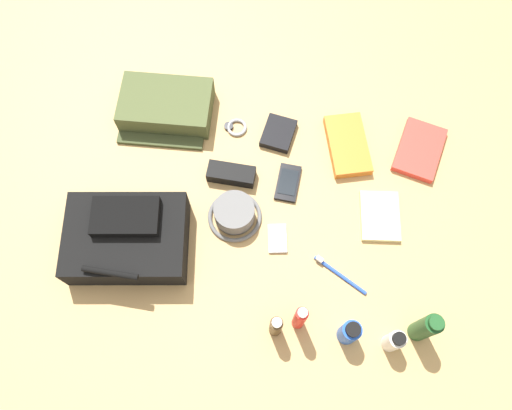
# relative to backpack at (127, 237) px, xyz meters

# --- Properties ---
(ground_plane) EXTENTS (2.64, 2.02, 0.02)m
(ground_plane) POSITION_rel_backpack_xyz_m (-0.33, -0.16, -0.07)
(ground_plane) COLOR tan
(ground_plane) RESTS_ON ground
(backpack) EXTENTS (0.36, 0.29, 0.13)m
(backpack) POSITION_rel_backpack_xyz_m (0.00, 0.00, 0.00)
(backpack) COLOR black
(backpack) RESTS_ON ground_plane
(toiletry_pouch) EXTENTS (0.29, 0.23, 0.08)m
(toiletry_pouch) POSITION_rel_backpack_xyz_m (-0.00, -0.43, -0.02)
(toiletry_pouch) COLOR #47512D
(toiletry_pouch) RESTS_ON ground_plane
(bucket_hat) EXTENTS (0.16, 0.16, 0.07)m
(bucket_hat) POSITION_rel_backpack_xyz_m (-0.27, -0.13, -0.03)
(bucket_hat) COLOR slate
(bucket_hat) RESTS_ON ground_plane
(shampoo_bottle) EXTENTS (0.05, 0.05, 0.17)m
(shampoo_bottle) POSITION_rel_backpack_xyz_m (-0.81, 0.11, 0.03)
(shampoo_bottle) COLOR #19471E
(shampoo_bottle) RESTS_ON ground_plane
(toothpaste_tube) EXTENTS (0.04, 0.04, 0.11)m
(toothpaste_tube) POSITION_rel_backpack_xyz_m (-0.74, 0.15, -0.00)
(toothpaste_tube) COLOR white
(toothpaste_tube) RESTS_ON ground_plane
(deodorant_spray) EXTENTS (0.05, 0.05, 0.11)m
(deodorant_spray) POSITION_rel_backpack_xyz_m (-0.63, 0.15, -0.00)
(deodorant_spray) COLOR blue
(deodorant_spray) RESTS_ON ground_plane
(sunscreen_spray) EXTENTS (0.03, 0.03, 0.17)m
(sunscreen_spray) POSITION_rel_backpack_xyz_m (-0.49, 0.14, 0.02)
(sunscreen_spray) COLOR red
(sunscreen_spray) RESTS_ON ground_plane
(cologne_bottle) EXTENTS (0.03, 0.03, 0.13)m
(cologne_bottle) POSITION_rel_backpack_xyz_m (-0.44, 0.17, 0.01)
(cologne_bottle) COLOR #473319
(cologne_bottle) RESTS_ON ground_plane
(paperback_novel) EXTENTS (0.16, 0.21, 0.02)m
(paperback_novel) POSITION_rel_backpack_xyz_m (-0.79, -0.43, -0.05)
(paperback_novel) COLOR red
(paperback_novel) RESTS_ON ground_plane
(travel_guidebook) EXTENTS (0.17, 0.23, 0.03)m
(travel_guidebook) POSITION_rel_backpack_xyz_m (-0.57, -0.41, -0.04)
(travel_guidebook) COLOR orange
(travel_guidebook) RESTS_ON ground_plane
(cell_phone) EXTENTS (0.07, 0.12, 0.01)m
(cell_phone) POSITION_rel_backpack_xyz_m (-0.41, -0.26, -0.05)
(cell_phone) COLOR black
(cell_phone) RESTS_ON ground_plane
(media_player) EXTENTS (0.07, 0.09, 0.01)m
(media_player) POSITION_rel_backpack_xyz_m (-0.41, -0.08, -0.05)
(media_player) COLOR #B7B7BC
(media_player) RESTS_ON ground_plane
(wristwatch) EXTENTS (0.07, 0.06, 0.01)m
(wristwatch) POSITION_rel_backpack_xyz_m (-0.22, -0.42, -0.05)
(wristwatch) COLOR #99999E
(wristwatch) RESTS_ON ground_plane
(toothbrush) EXTENTS (0.15, 0.09, 0.02)m
(toothbrush) POSITION_rel_backpack_xyz_m (-0.58, -0.01, -0.05)
(toothbrush) COLOR blue
(toothbrush) RESTS_ON ground_plane
(wallet) EXTENTS (0.10, 0.12, 0.02)m
(wallet) POSITION_rel_backpack_xyz_m (-0.36, -0.41, -0.04)
(wallet) COLOR black
(wallet) RESTS_ON ground_plane
(notepad) EXTENTS (0.13, 0.16, 0.02)m
(notepad) POSITION_rel_backpack_xyz_m (-0.69, -0.20, -0.05)
(notepad) COLOR beige
(notepad) RESTS_ON ground_plane
(sunglasses_case) EXTENTS (0.14, 0.06, 0.04)m
(sunglasses_case) POSITION_rel_backpack_xyz_m (-0.24, -0.25, -0.04)
(sunglasses_case) COLOR black
(sunglasses_case) RESTS_ON ground_plane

